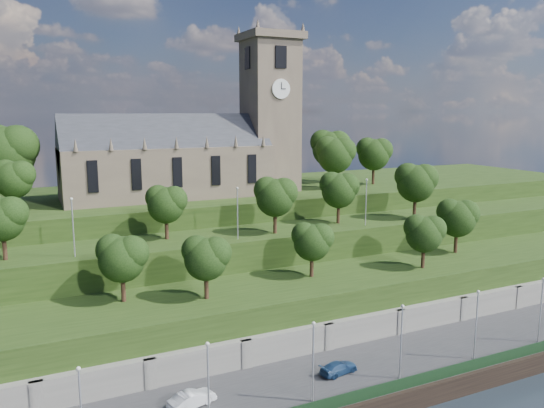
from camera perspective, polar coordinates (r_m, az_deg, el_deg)
promenade at (r=56.32m, az=4.38°, el=-19.20°), size 160.00×12.00×2.00m
fence at (r=51.53m, az=7.56°, el=-20.20°), size 160.00×0.10×1.20m
retaining_wall at (r=60.31m, az=1.50°, el=-15.50°), size 160.00×2.10×5.00m
embankment_lower at (r=64.68m, az=-0.95°, el=-12.23°), size 160.00×12.00×8.00m
embankment_upper at (r=73.58m, az=-4.51°, el=-7.82°), size 160.00×10.00×12.00m
hilltop at (r=92.45m, az=-9.15°, el=-3.27°), size 160.00×32.00×15.00m
church at (r=86.63m, az=-8.18°, el=5.94°), size 38.60×12.35×27.60m
trees_lower at (r=63.83m, az=2.30°, el=-4.09°), size 69.05×9.07×7.96m
trees_upper at (r=72.83m, az=0.83°, el=1.18°), size 62.92×8.27×8.64m
trees_hilltop at (r=85.94m, az=-8.94°, el=5.35°), size 72.22×15.78×11.73m
lamp_posts_promenade at (r=50.21m, az=4.45°, el=-15.96°), size 60.36×0.36×7.77m
lamp_posts_upper at (r=68.42m, az=-3.73°, el=-0.51°), size 40.36×0.36×6.88m
car_middle at (r=51.58m, az=-8.60°, el=-20.03°), size 4.69×2.67×1.46m
car_right at (r=56.97m, az=7.19°, el=-17.06°), size 4.50×2.45×1.24m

